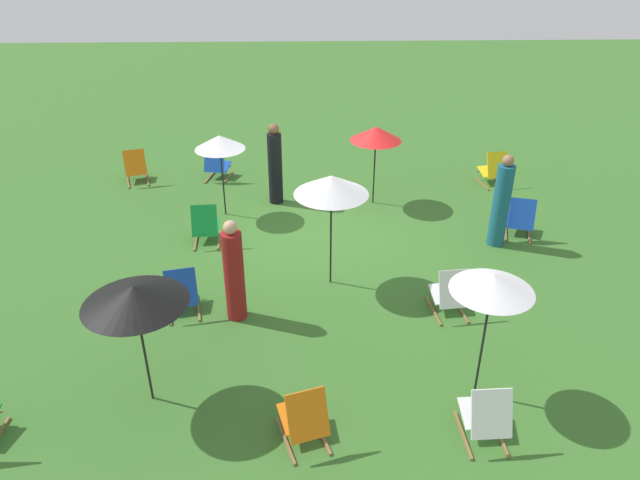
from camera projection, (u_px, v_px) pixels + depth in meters
ground_plane at (318, 233)px, 11.82m from camera, size 40.00×40.00×0.00m
deckchair_0 at (136, 168)px, 13.85m from camera, size 0.68×0.87×0.83m
deckchair_2 at (494, 170)px, 13.74m from camera, size 0.59×0.82×0.83m
deckchair_3 at (520, 219)px, 11.53m from camera, size 0.66×0.86×0.83m
deckchair_4 at (486, 416)px, 7.03m from camera, size 0.50×0.78×0.83m
deckchair_5 at (450, 294)px, 9.28m from camera, size 0.55×0.81×0.83m
deckchair_6 at (217, 165)px, 14.02m from camera, size 0.62×0.84×0.83m
deckchair_7 at (182, 293)px, 9.31m from camera, size 0.63×0.84×0.83m
deckchair_8 at (304, 418)px, 7.00m from camera, size 0.68×0.87×0.83m
deckchair_9 at (206, 226)px, 11.29m from camera, size 0.52×0.79×0.83m
umbrella_0 at (134, 295)px, 7.02m from camera, size 1.28×1.28×1.75m
umbrella_1 at (376, 134)px, 12.29m from camera, size 1.08×1.08×1.73m
umbrella_2 at (331, 185)px, 9.38m from camera, size 1.21×1.21×1.98m
umbrella_3 at (220, 142)px, 11.79m from camera, size 1.01×1.01×1.73m
umbrella_4 at (493, 283)px, 7.04m from camera, size 1.02×1.02×1.86m
person_0 at (275, 166)px, 12.68m from camera, size 0.42×0.42×1.78m
person_1 at (501, 203)px, 11.04m from camera, size 0.44×0.44×1.80m
person_2 at (234, 273)px, 9.01m from camera, size 0.32×0.32×1.69m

